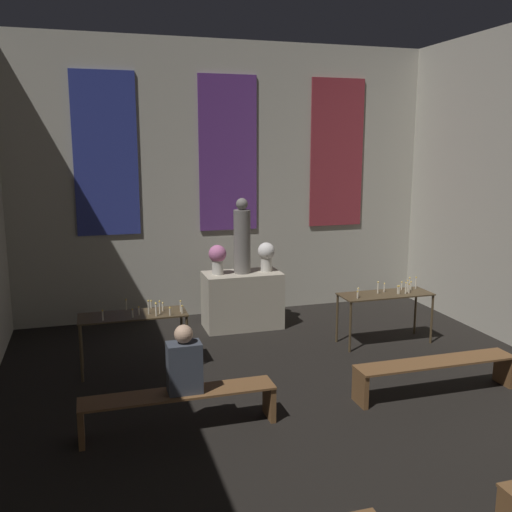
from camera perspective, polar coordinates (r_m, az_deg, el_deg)
wall_back at (r=10.18m, az=-2.90°, el=7.64°), size 7.61×0.16×4.77m
altar at (r=9.55m, az=-1.37°, el=-4.42°), size 1.28×0.67×0.94m
statue at (r=9.32m, az=-1.40°, el=1.75°), size 0.28×0.28×1.24m
flower_vase_left at (r=9.28m, az=-3.87°, el=-0.12°), size 0.29×0.29×0.49m
flower_vase_right at (r=9.49m, az=1.02°, el=0.16°), size 0.29×0.29×0.49m
candle_rack_left at (r=7.87m, az=-12.11°, el=-6.31°), size 1.43×0.52×0.98m
candle_rack_right at (r=8.96m, az=12.84°, el=-4.20°), size 1.43×0.52×0.98m
pew_back_left at (r=6.33m, az=-7.69°, el=-14.27°), size 2.08×0.36×0.43m
pew_back_right at (r=7.43m, az=17.52°, el=-10.76°), size 2.08×0.36×0.43m
person_seated at (r=6.17m, az=-7.19°, el=-10.55°), size 0.36×0.24×0.74m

